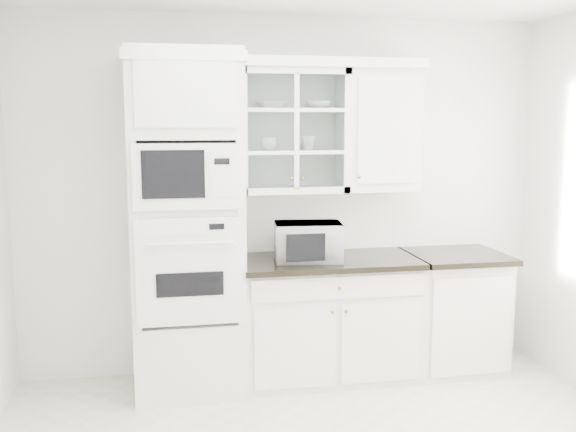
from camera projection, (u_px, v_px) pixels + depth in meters
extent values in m
cube|color=white|center=(284.00, 196.00, 4.92)|extent=(4.00, 0.02, 2.70)
cube|color=white|center=(187.00, 225.00, 4.50)|extent=(0.76, 0.65, 2.40)
cube|color=white|center=(190.00, 272.00, 4.21)|extent=(0.70, 0.03, 0.72)
cube|color=black|center=(190.00, 284.00, 4.21)|extent=(0.44, 0.01, 0.16)
cube|color=white|center=(188.00, 177.00, 4.12)|extent=(0.70, 0.03, 0.43)
cube|color=black|center=(173.00, 174.00, 4.08)|extent=(0.40, 0.01, 0.31)
cube|color=white|center=(328.00, 320.00, 4.82)|extent=(1.30, 0.60, 0.88)
cube|color=black|center=(330.00, 261.00, 4.72)|extent=(1.32, 0.67, 0.04)
cube|color=white|center=(452.00, 313.00, 5.00)|extent=(0.70, 0.60, 0.88)
cube|color=black|center=(457.00, 256.00, 4.90)|extent=(0.72, 0.67, 0.04)
cube|color=white|center=(292.00, 131.00, 4.70)|extent=(0.80, 0.33, 0.90)
cube|color=white|center=(292.00, 151.00, 4.72)|extent=(0.74, 0.29, 0.02)
cube|color=white|center=(292.00, 110.00, 4.68)|extent=(0.74, 0.29, 0.02)
cube|color=white|center=(380.00, 131.00, 4.82)|extent=(0.55, 0.33, 0.90)
cube|color=white|center=(278.00, 63.00, 4.59)|extent=(2.14, 0.38, 0.07)
imported|color=white|center=(308.00, 241.00, 4.65)|extent=(0.52, 0.44, 0.28)
imported|color=white|center=(271.00, 105.00, 4.64)|extent=(0.25, 0.25, 0.05)
imported|color=white|center=(320.00, 105.00, 4.72)|extent=(0.21, 0.21, 0.06)
imported|color=white|center=(269.00, 144.00, 4.66)|extent=(0.16, 0.16, 0.10)
imported|color=white|center=(309.00, 143.00, 4.73)|extent=(0.13, 0.13, 0.11)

